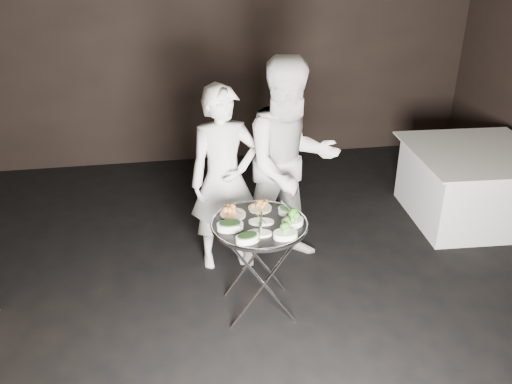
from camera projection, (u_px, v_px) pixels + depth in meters
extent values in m
cube|color=black|center=(290.00, 342.00, 3.97)|extent=(6.00, 7.00, 0.05)
cube|color=black|center=(228.00, 38.00, 6.40)|extent=(6.00, 0.05, 3.00)
cylinder|color=silver|center=(264.00, 284.00, 3.94)|extent=(0.51, 0.02, 0.75)
cylinder|color=silver|center=(264.00, 284.00, 3.94)|extent=(0.51, 0.02, 0.75)
cylinder|color=silver|center=(255.00, 255.00, 4.29)|extent=(0.51, 0.02, 0.75)
cylinder|color=silver|center=(255.00, 255.00, 4.29)|extent=(0.51, 0.02, 0.75)
cylinder|color=silver|center=(230.00, 232.00, 3.93)|extent=(0.02, 0.43, 0.02)
cylinder|color=silver|center=(288.00, 227.00, 3.99)|extent=(0.02, 0.43, 0.02)
cylinder|color=black|center=(259.00, 225.00, 3.94)|extent=(0.70, 0.70, 0.03)
torus|color=silver|center=(259.00, 223.00, 3.94)|extent=(0.72, 0.72, 0.02)
cylinder|color=beige|center=(233.00, 215.00, 4.04)|extent=(0.19, 0.19, 0.02)
cylinder|color=beige|center=(260.00, 208.00, 4.13)|extent=(0.18, 0.18, 0.02)
cylinder|color=white|center=(285.00, 211.00, 4.07)|extent=(0.11, 0.11, 0.04)
cylinder|color=silver|center=(232.00, 209.00, 4.03)|extent=(0.12, 0.15, 0.01)
cylinder|color=silver|center=(261.00, 204.00, 4.11)|extent=(0.07, 0.18, 0.01)
cylinder|color=silver|center=(287.00, 207.00, 4.06)|extent=(0.05, 0.18, 0.01)
cylinder|color=silver|center=(230.00, 223.00, 3.84)|extent=(0.16, 0.12, 0.01)
cylinder|color=silver|center=(291.00, 218.00, 3.90)|extent=(0.12, 0.15, 0.01)
cylinder|color=silver|center=(259.00, 217.00, 3.92)|extent=(0.07, 0.18, 0.01)
imported|color=silver|center=(224.00, 179.00, 4.52)|extent=(0.63, 0.46, 1.61)
imported|color=silver|center=(290.00, 165.00, 4.53)|extent=(1.01, 0.86, 1.82)
cube|color=white|center=(472.00, 186.00, 5.44)|extent=(1.14, 1.14, 0.71)
cube|color=white|center=(478.00, 152.00, 5.28)|extent=(1.28, 1.28, 0.02)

